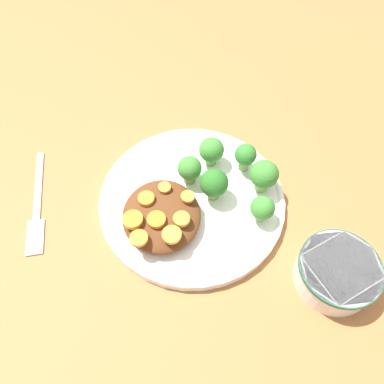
# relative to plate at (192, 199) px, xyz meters

# --- Properties ---
(ground_plane) EXTENTS (4.00, 4.00, 0.00)m
(ground_plane) POSITION_rel_plate_xyz_m (0.00, 0.00, -0.01)
(ground_plane) COLOR #9E6638
(plate) EXTENTS (0.27, 0.27, 0.02)m
(plate) POSITION_rel_plate_xyz_m (0.00, 0.00, 0.00)
(plate) COLOR white
(plate) RESTS_ON ground_plane
(dip_bowl) EXTENTS (0.11, 0.11, 0.04)m
(dip_bowl) POSITION_rel_plate_xyz_m (-0.14, -0.17, 0.01)
(dip_bowl) COLOR silver
(dip_bowl) RESTS_ON ground_plane
(stew_mound) EXTENTS (0.12, 0.11, 0.03)m
(stew_mound) POSITION_rel_plate_xyz_m (-0.03, 0.05, 0.02)
(stew_mound) COLOR #5B3319
(stew_mound) RESTS_ON plate
(broccoli_floret_0) EXTENTS (0.04, 0.04, 0.05)m
(broccoli_floret_0) POSITION_rel_plate_xyz_m (-0.00, -0.03, 0.04)
(broccoli_floret_0) COLOR #7FA85B
(broccoli_floret_0) RESTS_ON plate
(broccoli_floret_1) EXTENTS (0.04, 0.04, 0.05)m
(broccoli_floret_1) POSITION_rel_plate_xyz_m (0.06, -0.04, 0.03)
(broccoli_floret_1) COLOR #759E51
(broccoli_floret_1) RESTS_ON plate
(broccoli_floret_2) EXTENTS (0.03, 0.03, 0.05)m
(broccoli_floret_2) POSITION_rel_plate_xyz_m (0.05, -0.09, 0.04)
(broccoli_floret_2) COLOR #759E51
(broccoli_floret_2) RESTS_ON plate
(broccoli_floret_3) EXTENTS (0.03, 0.03, 0.04)m
(broccoli_floret_3) POSITION_rel_plate_xyz_m (-0.04, -0.09, 0.03)
(broccoli_floret_3) COLOR #7FA85B
(broccoli_floret_3) RESTS_ON plate
(broccoli_floret_4) EXTENTS (0.04, 0.04, 0.05)m
(broccoli_floret_4) POSITION_rel_plate_xyz_m (0.03, 0.00, 0.03)
(broccoli_floret_4) COLOR #759E51
(broccoli_floret_4) RESTS_ON plate
(broccoli_floret_5) EXTENTS (0.04, 0.04, 0.06)m
(broccoli_floret_5) POSITION_rel_plate_xyz_m (0.01, -0.10, 0.04)
(broccoli_floret_5) COLOR #759E51
(broccoli_floret_5) RESTS_ON plate
(carrot_slice_0) EXTENTS (0.02, 0.02, 0.00)m
(carrot_slice_0) POSITION_rel_plate_xyz_m (0.00, 0.04, 0.04)
(carrot_slice_0) COLOR orange
(carrot_slice_0) RESTS_ON stew_mound
(carrot_slice_1) EXTENTS (0.02, 0.02, 0.01)m
(carrot_slice_1) POSITION_rel_plate_xyz_m (-0.02, 0.07, 0.04)
(carrot_slice_1) COLOR orange
(carrot_slice_1) RESTS_ON stew_mound
(carrot_slice_2) EXTENTS (0.03, 0.03, 0.01)m
(carrot_slice_2) POSITION_rel_plate_xyz_m (-0.08, 0.03, 0.04)
(carrot_slice_2) COLOR orange
(carrot_slice_2) RESTS_ON stew_mound
(carrot_slice_3) EXTENTS (0.03, 0.03, 0.01)m
(carrot_slice_3) POSITION_rel_plate_xyz_m (-0.05, 0.05, 0.04)
(carrot_slice_3) COLOR orange
(carrot_slice_3) RESTS_ON stew_mound
(carrot_slice_4) EXTENTS (0.02, 0.02, 0.01)m
(carrot_slice_4) POSITION_rel_plate_xyz_m (-0.08, 0.08, 0.04)
(carrot_slice_4) COLOR orange
(carrot_slice_4) RESTS_ON stew_mound
(carrot_slice_5) EXTENTS (0.02, 0.02, 0.01)m
(carrot_slice_5) POSITION_rel_plate_xyz_m (-0.02, 0.01, 0.04)
(carrot_slice_5) COLOR orange
(carrot_slice_5) RESTS_ON stew_mound
(carrot_slice_6) EXTENTS (0.02, 0.02, 0.01)m
(carrot_slice_6) POSITION_rel_plate_xyz_m (-0.05, 0.02, 0.04)
(carrot_slice_6) COLOR orange
(carrot_slice_6) RESTS_ON stew_mound
(carrot_slice_7) EXTENTS (0.03, 0.03, 0.01)m
(carrot_slice_7) POSITION_rel_plate_xyz_m (-0.05, 0.08, 0.04)
(carrot_slice_7) COLOR orange
(carrot_slice_7) RESTS_ON stew_mound
(fork) EXTENTS (0.18, 0.03, 0.01)m
(fork) POSITION_rel_plate_xyz_m (0.01, 0.23, -0.01)
(fork) COLOR silver
(fork) RESTS_ON ground_plane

